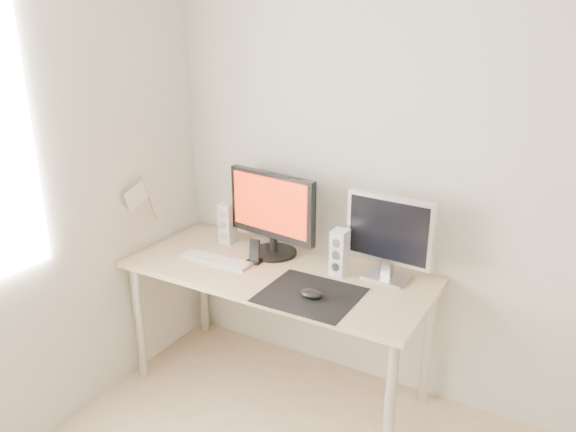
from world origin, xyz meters
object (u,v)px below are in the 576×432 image
at_px(mouse, 311,294).
at_px(keyboard, 215,260).
at_px(main_monitor, 272,211).
at_px(phone_dock, 255,255).
at_px(second_monitor, 389,234).
at_px(desk, 278,283).
at_px(speaker_left, 228,223).
at_px(speaker_right, 339,252).

xyz_separation_m(mouse, keyboard, (-0.64, 0.12, -0.02)).
bearing_deg(main_monitor, phone_dock, -100.73).
relative_size(second_monitor, phone_dock, 3.38).
bearing_deg(main_monitor, second_monitor, 2.03).
xyz_separation_m(desk, speaker_left, (-0.44, 0.18, 0.20)).
bearing_deg(keyboard, main_monitor, 46.84).
xyz_separation_m(desk, phone_dock, (-0.15, 0.02, 0.12)).
bearing_deg(speaker_right, second_monitor, 16.76).
relative_size(keyboard, phone_dock, 3.17).
distance_m(speaker_right, phone_dock, 0.47).
height_order(mouse, desk, mouse).
distance_m(mouse, speaker_right, 0.32).
height_order(desk, speaker_right, speaker_right).
bearing_deg(phone_dock, speaker_left, 150.73).
relative_size(main_monitor, speaker_left, 2.30).
relative_size(desk, speaker_right, 6.67).
relative_size(main_monitor, second_monitor, 1.22).
bearing_deg(mouse, desk, 146.13).
bearing_deg(phone_dock, second_monitor, 13.47).
distance_m(desk, phone_dock, 0.20).
xyz_separation_m(main_monitor, speaker_left, (-0.31, 0.02, -0.13)).
distance_m(desk, main_monitor, 0.39).
height_order(mouse, main_monitor, main_monitor).
relative_size(mouse, main_monitor, 0.21).
bearing_deg(phone_dock, speaker_right, 11.75).
bearing_deg(desk, phone_dock, 174.17).
relative_size(main_monitor, keyboard, 1.30).
bearing_deg(keyboard, speaker_left, 110.38).
bearing_deg(main_monitor, mouse, -39.91).
bearing_deg(speaker_right, phone_dock, -168.25).
xyz_separation_m(second_monitor, keyboard, (-0.88, -0.26, -0.23)).
height_order(second_monitor, phone_dock, second_monitor).
xyz_separation_m(second_monitor, phone_dock, (-0.68, -0.16, -0.20)).
bearing_deg(speaker_left, speaker_right, -5.20).
distance_m(mouse, keyboard, 0.66).
bearing_deg(keyboard, desk, 12.64).
height_order(desk, keyboard, keyboard).
relative_size(desk, keyboard, 3.77).
xyz_separation_m(mouse, speaker_right, (0.00, 0.31, 0.10)).
bearing_deg(keyboard, second_monitor, 16.37).
bearing_deg(speaker_left, keyboard, -69.62).
bearing_deg(phone_dock, desk, -5.83).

